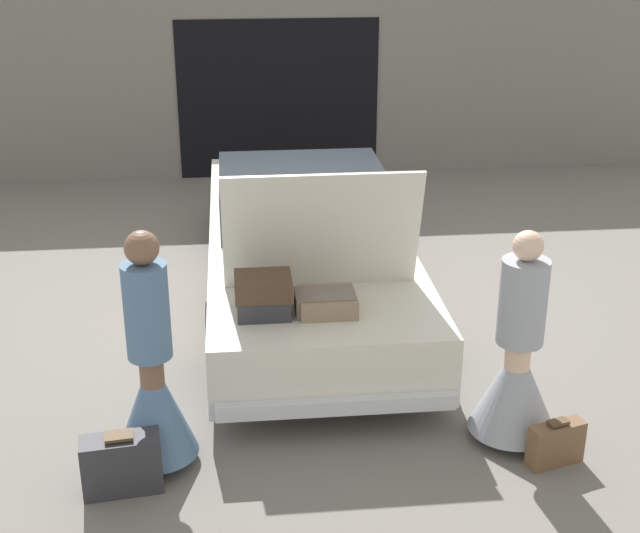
{
  "coord_description": "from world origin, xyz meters",
  "views": [
    {
      "loc": [
        -0.7,
        -8.13,
        3.69
      ],
      "look_at": [
        0.0,
        -1.39,
        0.89
      ],
      "focal_mm": 50.0,
      "sensor_mm": 36.0,
      "label": 1
    }
  ],
  "objects_px": {
    "car": "(305,244)",
    "person_right": "(516,368)",
    "person_left": "(153,384)",
    "suitcase_beside_left_person": "(122,464)",
    "suitcase_beside_right_person": "(556,444)"
  },
  "relations": [
    {
      "from": "person_left",
      "to": "person_right",
      "type": "distance_m",
      "value": 2.58
    },
    {
      "from": "car",
      "to": "suitcase_beside_right_person",
      "type": "xyz_separation_m",
      "value": [
        1.5,
        -3.04,
        -0.4
      ]
    },
    {
      "from": "person_left",
      "to": "suitcase_beside_right_person",
      "type": "bearing_deg",
      "value": 86.71
    },
    {
      "from": "person_left",
      "to": "car",
      "type": "bearing_deg",
      "value": 157.91
    },
    {
      "from": "person_right",
      "to": "suitcase_beside_left_person",
      "type": "bearing_deg",
      "value": 92.34
    },
    {
      "from": "car",
      "to": "suitcase_beside_left_person",
      "type": "height_order",
      "value": "car"
    },
    {
      "from": "person_right",
      "to": "suitcase_beside_right_person",
      "type": "distance_m",
      "value": 0.59
    },
    {
      "from": "car",
      "to": "person_right",
      "type": "bearing_deg",
      "value": -64.33
    },
    {
      "from": "car",
      "to": "person_right",
      "type": "xyz_separation_m",
      "value": [
        1.29,
        -2.69,
        0.02
      ]
    },
    {
      "from": "car",
      "to": "person_right",
      "type": "relative_size",
      "value": 3.17
    },
    {
      "from": "car",
      "to": "suitcase_beside_left_person",
      "type": "relative_size",
      "value": 9.39
    },
    {
      "from": "car",
      "to": "person_right",
      "type": "height_order",
      "value": "car"
    },
    {
      "from": "suitcase_beside_right_person",
      "to": "person_right",
      "type": "bearing_deg",
      "value": 119.72
    },
    {
      "from": "car",
      "to": "suitcase_beside_left_person",
      "type": "distance_m",
      "value": 3.41
    },
    {
      "from": "suitcase_beside_left_person",
      "to": "suitcase_beside_right_person",
      "type": "height_order",
      "value": "suitcase_beside_left_person"
    }
  ]
}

